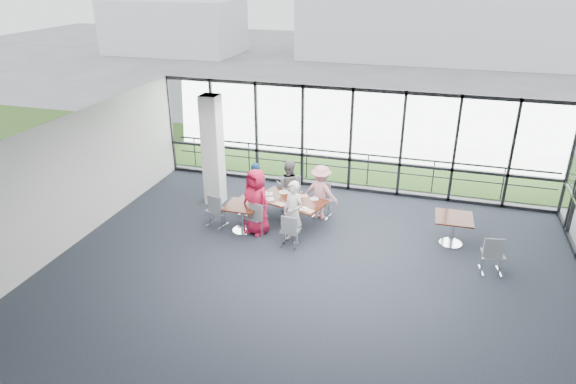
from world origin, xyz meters
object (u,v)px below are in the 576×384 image
(chair_main_nr, at_px, (290,230))
(chair_spare_r, at_px, (493,254))
(diner_end, at_px, (257,189))
(structural_column, at_px, (213,151))
(chair_main_nl, at_px, (256,217))
(side_table_right, at_px, (454,221))
(diner_far_left, at_px, (289,186))
(chair_main_fl, at_px, (292,193))
(side_table_left, at_px, (242,209))
(chair_main_fr, at_px, (323,201))
(chair_spare_la, at_px, (216,210))
(main_table, at_px, (291,204))
(chair_main_end, at_px, (247,199))
(diner_far_right, at_px, (321,192))
(chair_spare_lb, at_px, (255,194))
(diner_near_right, at_px, (293,212))
(diner_near_left, at_px, (256,202))

(chair_main_nr, bearing_deg, chair_spare_r, 7.26)
(diner_end, xyz_separation_m, chair_spare_r, (6.09, -1.26, -0.31))
(structural_column, distance_m, chair_main_nl, 2.59)
(side_table_right, bearing_deg, diner_far_left, 171.30)
(chair_spare_r, bearing_deg, chair_main_fl, 149.66)
(side_table_left, height_order, chair_main_fr, chair_main_fr)
(chair_main_fr, xyz_separation_m, chair_spare_la, (-2.59, -1.34, -0.00))
(side_table_right, distance_m, chair_main_fr, 3.51)
(chair_main_nr, xyz_separation_m, chair_spare_r, (4.72, 0.15, 0.03))
(main_table, bearing_deg, diner_end, 179.32)
(main_table, distance_m, chair_main_fr, 1.03)
(diner_end, xyz_separation_m, chair_main_nr, (1.38, -1.41, -0.34))
(chair_main_nr, height_order, chair_main_end, chair_main_end)
(diner_far_right, height_order, chair_main_nr, diner_far_right)
(diner_far_left, bearing_deg, side_table_left, 64.91)
(structural_column, xyz_separation_m, chair_spare_lb, (1.27, -0.10, -1.14))
(diner_far_right, bearing_deg, diner_end, 23.96)
(diner_near_right, relative_size, chair_spare_la, 1.76)
(chair_main_end, bearing_deg, chair_main_fr, 105.72)
(structural_column, relative_size, diner_near_left, 1.81)
(structural_column, distance_m, side_table_right, 6.79)
(structural_column, relative_size, diner_far_right, 2.08)
(structural_column, relative_size, diner_end, 2.05)
(diner_far_left, xyz_separation_m, chair_spare_r, (5.33, -1.76, -0.29))
(main_table, bearing_deg, structural_column, 178.85)
(chair_spare_la, distance_m, chair_spare_lb, 1.42)
(main_table, height_order, chair_spare_la, chair_spare_la)
(chair_spare_r, bearing_deg, chair_spare_lb, 155.46)
(structural_column, height_order, chair_main_fl, structural_column)
(diner_far_right, bearing_deg, side_table_left, 50.22)
(structural_column, xyz_separation_m, chair_main_nl, (1.80, -1.48, -1.14))
(diner_end, xyz_separation_m, chair_main_nl, (0.33, -1.01, -0.32))
(side_table_left, bearing_deg, chair_main_nr, -16.00)
(diner_near_left, height_order, chair_main_nr, diner_near_left)
(chair_main_nr, xyz_separation_m, chair_spare_la, (-2.20, 0.50, 0.03))
(structural_column, height_order, diner_near_left, structural_column)
(diner_end, height_order, chair_main_fr, diner_end)
(side_table_right, bearing_deg, chair_main_end, 178.11)
(main_table, xyz_separation_m, diner_far_right, (0.65, 0.64, 0.15))
(diner_far_left, bearing_deg, chair_main_nl, 77.09)
(main_table, bearing_deg, side_table_left, -132.92)
(side_table_left, relative_size, chair_main_fl, 0.92)
(chair_main_nl, bearing_deg, diner_far_left, 93.52)
(side_table_left, relative_size, diner_near_right, 0.52)
(diner_near_left, xyz_separation_m, diner_far_right, (1.40, 1.30, -0.11))
(structural_column, relative_size, diner_near_right, 1.97)
(diner_far_left, bearing_deg, diner_near_left, 77.10)
(diner_far_left, bearing_deg, chair_main_end, 27.99)
(structural_column, height_order, chair_spare_lb, structural_column)
(diner_end, bearing_deg, chair_main_fr, 108.57)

